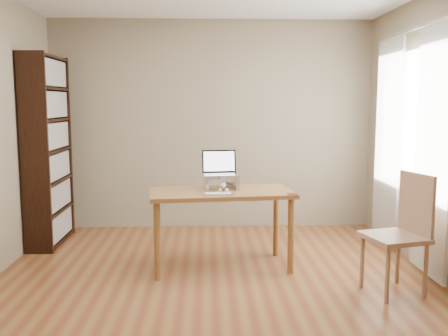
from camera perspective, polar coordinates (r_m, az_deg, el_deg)
room at (r=4.06m, az=-0.64°, el=3.53°), size 4.04×4.54×2.64m
bookshelf at (r=5.88m, az=-19.49°, el=1.88°), size 0.30×0.90×2.10m
curtains at (r=5.25m, az=20.27°, el=2.53°), size 0.03×1.90×2.25m
desk at (r=4.76m, az=-0.33°, el=-3.82°), size 1.41×0.82×0.75m
laptop_stand at (r=4.81m, az=-0.36°, el=-1.46°), size 0.32×0.25×0.13m
laptop at (r=4.85m, az=-0.38°, el=-0.09°), size 0.36×0.31×0.24m
keyboard at (r=4.53m, az=-0.69°, el=-2.98°), size 0.27×0.13×0.02m
coaster at (r=4.61m, az=7.83°, el=-2.93°), size 0.10×0.10×0.01m
cat at (r=4.84m, az=-0.07°, el=-1.63°), size 0.24×0.48×0.15m
chair at (r=4.40m, az=19.88°, el=-6.59°), size 0.54×0.54×1.00m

